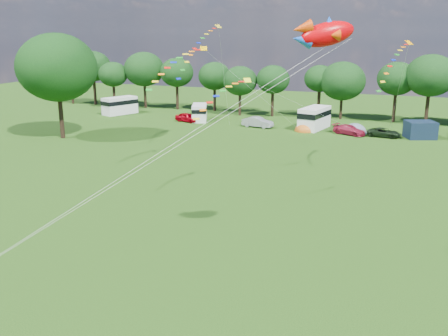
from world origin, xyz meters
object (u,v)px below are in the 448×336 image
(campervan_a, at_px, (120,105))
(tent_orange, at_px, (305,131))
(fish_kite, at_px, (322,34))
(car_b, at_px, (258,122))
(campervan_c, at_px, (314,117))
(tent_greyblue, at_px, (354,133))
(car_a, at_px, (187,117))
(car_c, at_px, (349,130))
(car_d, at_px, (384,133))
(campervan_b, at_px, (200,112))
(big_tree, at_px, (57,68))

(campervan_a, height_order, tent_orange, campervan_a)
(fish_kite, bearing_deg, car_b, 81.46)
(campervan_c, relative_size, tent_greyblue, 1.78)
(campervan_c, bearing_deg, tent_greyblue, -87.72)
(car_a, height_order, tent_greyblue, car_a)
(campervan_c, bearing_deg, campervan_a, 98.41)
(car_c, relative_size, campervan_c, 0.65)
(car_c, distance_m, car_d, 4.44)
(car_a, bearing_deg, car_b, -75.46)
(car_c, height_order, tent_greyblue, car_c)
(campervan_b, relative_size, campervan_c, 0.83)
(big_tree, xyz_separation_m, car_d, (39.02, 15.40, -8.43))
(car_c, height_order, car_d, car_c)
(campervan_a, height_order, campervan_c, campervan_c)
(tent_greyblue, bearing_deg, car_d, -21.67)
(campervan_a, relative_size, tent_orange, 1.85)
(car_a, relative_size, tent_orange, 1.22)
(car_d, bearing_deg, car_a, 94.77)
(car_b, relative_size, tent_greyblue, 1.13)
(fish_kite, bearing_deg, car_a, 93.32)
(campervan_b, distance_m, fish_kite, 53.01)
(tent_orange, height_order, fish_kite, fish_kite)
(car_a, height_order, fish_kite, fish_kite)
(big_tree, distance_m, fish_kite, 46.12)
(car_a, bearing_deg, fish_kite, -130.46)
(tent_orange, xyz_separation_m, tent_greyblue, (6.52, 1.08, -0.00))
(car_a, relative_size, campervan_a, 0.66)
(campervan_c, xyz_separation_m, fish_kite, (8.26, -44.16, 11.64))
(campervan_b, height_order, tent_greyblue, campervan_b)
(tent_greyblue, bearing_deg, fish_kite, -86.63)
(big_tree, relative_size, fish_kite, 3.95)
(big_tree, bearing_deg, campervan_c, 31.29)
(campervan_a, distance_m, fish_kite, 62.62)
(campervan_c, bearing_deg, campervan_b, 99.88)
(fish_kite, bearing_deg, tent_greyblue, 64.05)
(car_b, relative_size, campervan_a, 0.67)
(car_b, bearing_deg, campervan_c, -70.02)
(car_a, distance_m, car_b, 11.38)
(campervan_b, height_order, fish_kite, fish_kite)
(big_tree, distance_m, car_a, 21.16)
(car_b, bearing_deg, campervan_b, 85.73)
(big_tree, distance_m, campervan_a, 21.08)
(tent_orange, bearing_deg, fish_kite, -77.87)
(car_c, distance_m, campervan_b, 23.29)
(campervan_c, bearing_deg, car_b, 113.51)
(car_b, bearing_deg, tent_greyblue, -78.88)
(campervan_b, height_order, campervan_c, campervan_c)
(car_b, bearing_deg, fish_kite, -151.67)
(tent_orange, distance_m, tent_greyblue, 6.61)
(car_c, relative_size, campervan_a, 0.69)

